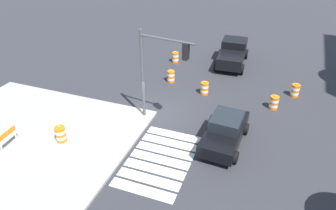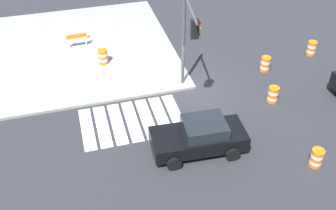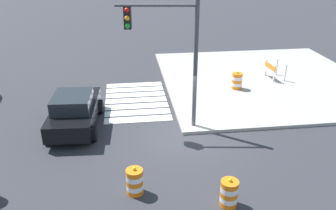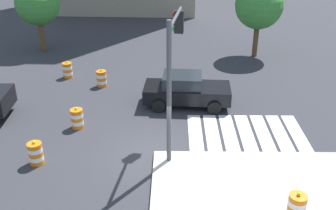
{
  "view_description": "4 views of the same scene",
  "coord_description": "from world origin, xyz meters",
  "px_view_note": "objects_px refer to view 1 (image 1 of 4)",
  "views": [
    {
      "loc": [
        15.24,
        6.4,
        10.78
      ],
      "look_at": [
        0.54,
        0.95,
        1.17
      ],
      "focal_mm": 32.82,
      "sensor_mm": 36.0,
      "label": 1
    },
    {
      "loc": [
        6.38,
        17.18,
        13.19
      ],
      "look_at": [
        2.29,
        2.42,
        1.15
      ],
      "focal_mm": 42.95,
      "sensor_mm": 36.0,
      "label": 2
    },
    {
      "loc": [
        -12.97,
        2.32,
        7.46
      ],
      "look_at": [
        -0.42,
        0.68,
        1.67
      ],
      "focal_mm": 37.43,
      "sensor_mm": 36.0,
      "label": 3
    },
    {
      "loc": [
        0.72,
        -13.47,
        8.84
      ],
      "look_at": [
        0.52,
        2.88,
        0.81
      ],
      "focal_mm": 42.15,
      "sensor_mm": 36.0,
      "label": 4
    }
  ],
  "objects_px": {
    "traffic_barrel_crosswalk_end": "(295,90)",
    "traffic_barrel_far_curb": "(204,88)",
    "traffic_barrel_median_near": "(274,103)",
    "traffic_barrel_near_corner": "(175,57)",
    "pickup_truck": "(233,52)",
    "traffic_barrel_median_far": "(171,76)",
    "traffic_light_pole": "(159,63)",
    "construction_barricade": "(5,136)",
    "sports_car": "(225,130)",
    "traffic_barrel_on_sidewalk": "(61,134)"
  },
  "relations": [
    {
      "from": "traffic_barrel_median_near",
      "to": "traffic_barrel_far_curb",
      "type": "height_order",
      "value": "same"
    },
    {
      "from": "construction_barricade",
      "to": "traffic_light_pole",
      "type": "height_order",
      "value": "traffic_light_pole"
    },
    {
      "from": "traffic_barrel_far_curb",
      "to": "traffic_barrel_on_sidewalk",
      "type": "bearing_deg",
      "value": -36.37
    },
    {
      "from": "traffic_barrel_near_corner",
      "to": "traffic_barrel_median_far",
      "type": "bearing_deg",
      "value": 14.05
    },
    {
      "from": "traffic_barrel_crosswalk_end",
      "to": "traffic_barrel_median_far",
      "type": "relative_size",
      "value": 1.0
    },
    {
      "from": "traffic_barrel_far_curb",
      "to": "traffic_barrel_on_sidewalk",
      "type": "distance_m",
      "value": 10.16
    },
    {
      "from": "traffic_barrel_median_near",
      "to": "traffic_barrel_on_sidewalk",
      "type": "distance_m",
      "value": 13.33
    },
    {
      "from": "traffic_barrel_on_sidewalk",
      "to": "traffic_light_pole",
      "type": "bearing_deg",
      "value": 131.42
    },
    {
      "from": "traffic_barrel_near_corner",
      "to": "traffic_light_pole",
      "type": "xyz_separation_m",
      "value": [
        8.92,
        2.13,
        3.46
      ]
    },
    {
      "from": "traffic_barrel_crosswalk_end",
      "to": "construction_barricade",
      "type": "relative_size",
      "value": 0.78
    },
    {
      "from": "traffic_barrel_far_curb",
      "to": "construction_barricade",
      "type": "distance_m",
      "value": 12.83
    },
    {
      "from": "traffic_barrel_near_corner",
      "to": "traffic_barrel_crosswalk_end",
      "type": "bearing_deg",
      "value": 74.59
    },
    {
      "from": "pickup_truck",
      "to": "traffic_barrel_median_near",
      "type": "distance_m",
      "value": 7.58
    },
    {
      "from": "pickup_truck",
      "to": "construction_barricade",
      "type": "bearing_deg",
      "value": -31.2
    },
    {
      "from": "sports_car",
      "to": "traffic_barrel_median_near",
      "type": "height_order",
      "value": "sports_car"
    },
    {
      "from": "traffic_barrel_far_curb",
      "to": "traffic_light_pole",
      "type": "xyz_separation_m",
      "value": [
        4.33,
        -1.66,
        3.46
      ]
    },
    {
      "from": "traffic_barrel_on_sidewalk",
      "to": "traffic_light_pole",
      "type": "xyz_separation_m",
      "value": [
        -3.86,
        4.37,
        3.31
      ]
    },
    {
      "from": "traffic_barrel_near_corner",
      "to": "traffic_barrel_median_far",
      "type": "xyz_separation_m",
      "value": [
        3.63,
        0.91,
        0.0
      ]
    },
    {
      "from": "traffic_barrel_median_near",
      "to": "pickup_truck",
      "type": "bearing_deg",
      "value": -149.09
    },
    {
      "from": "sports_car",
      "to": "traffic_barrel_on_sidewalk",
      "type": "height_order",
      "value": "sports_car"
    },
    {
      "from": "traffic_barrel_far_curb",
      "to": "construction_barricade",
      "type": "xyz_separation_m",
      "value": [
        9.5,
        -8.62,
        0.27
      ]
    },
    {
      "from": "traffic_barrel_crosswalk_end",
      "to": "traffic_light_pole",
      "type": "relative_size",
      "value": 0.19
    },
    {
      "from": "sports_car",
      "to": "traffic_light_pole",
      "type": "height_order",
      "value": "traffic_light_pole"
    },
    {
      "from": "sports_car",
      "to": "pickup_truck",
      "type": "bearing_deg",
      "value": -172.01
    },
    {
      "from": "pickup_truck",
      "to": "sports_car",
      "type": "bearing_deg",
      "value": 7.99
    },
    {
      "from": "traffic_light_pole",
      "to": "traffic_barrel_median_far",
      "type": "bearing_deg",
      "value": -167.01
    },
    {
      "from": "traffic_barrel_crosswalk_end",
      "to": "traffic_light_pole",
      "type": "height_order",
      "value": "traffic_light_pole"
    },
    {
      "from": "traffic_barrel_crosswalk_end",
      "to": "traffic_barrel_on_sidewalk",
      "type": "xyz_separation_m",
      "value": [
        10.08,
        -12.05,
        0.15
      ]
    },
    {
      "from": "pickup_truck",
      "to": "traffic_light_pole",
      "type": "bearing_deg",
      "value": -13.51
    },
    {
      "from": "traffic_barrel_median_far",
      "to": "traffic_barrel_on_sidewalk",
      "type": "distance_m",
      "value": 9.68
    },
    {
      "from": "pickup_truck",
      "to": "traffic_light_pole",
      "type": "relative_size",
      "value": 0.95
    },
    {
      "from": "traffic_barrel_median_far",
      "to": "traffic_barrel_far_curb",
      "type": "distance_m",
      "value": 3.04
    },
    {
      "from": "traffic_light_pole",
      "to": "sports_car",
      "type": "bearing_deg",
      "value": 80.87
    },
    {
      "from": "sports_car",
      "to": "traffic_light_pole",
      "type": "relative_size",
      "value": 0.8
    },
    {
      "from": "traffic_barrel_near_corner",
      "to": "traffic_barrel_crosswalk_end",
      "type": "relative_size",
      "value": 1.0
    },
    {
      "from": "traffic_barrel_crosswalk_end",
      "to": "traffic_barrel_far_curb",
      "type": "bearing_deg",
      "value": -72.55
    },
    {
      "from": "traffic_barrel_near_corner",
      "to": "traffic_barrel_far_curb",
      "type": "relative_size",
      "value": 1.0
    },
    {
      "from": "construction_barricade",
      "to": "traffic_light_pole",
      "type": "xyz_separation_m",
      "value": [
        -5.18,
        6.97,
        3.19
      ]
    },
    {
      "from": "traffic_barrel_crosswalk_end",
      "to": "traffic_barrel_on_sidewalk",
      "type": "distance_m",
      "value": 15.71
    },
    {
      "from": "traffic_barrel_on_sidewalk",
      "to": "traffic_barrel_median_far",
      "type": "bearing_deg",
      "value": 161.02
    },
    {
      "from": "traffic_barrel_near_corner",
      "to": "traffic_barrel_crosswalk_end",
      "type": "height_order",
      "value": "same"
    },
    {
      "from": "traffic_barrel_near_corner",
      "to": "pickup_truck",
      "type": "bearing_deg",
      "value": 108.55
    },
    {
      "from": "traffic_barrel_near_corner",
      "to": "traffic_barrel_median_far",
      "type": "relative_size",
      "value": 1.0
    },
    {
      "from": "traffic_light_pole",
      "to": "traffic_barrel_on_sidewalk",
      "type": "bearing_deg",
      "value": -48.58
    },
    {
      "from": "pickup_truck",
      "to": "construction_barricade",
      "type": "distance_m",
      "value": 18.31
    },
    {
      "from": "traffic_barrel_crosswalk_end",
      "to": "traffic_barrel_median_far",
      "type": "height_order",
      "value": "same"
    },
    {
      "from": "construction_barricade",
      "to": "sports_car",
      "type": "bearing_deg",
      "value": 112.25
    },
    {
      "from": "traffic_barrel_median_far",
      "to": "traffic_light_pole",
      "type": "distance_m",
      "value": 6.44
    },
    {
      "from": "traffic_barrel_near_corner",
      "to": "traffic_barrel_crosswalk_end",
      "type": "xyz_separation_m",
      "value": [
        2.7,
        9.81,
        0.0
      ]
    },
    {
      "from": "traffic_barrel_on_sidewalk",
      "to": "pickup_truck",
      "type": "bearing_deg",
      "value": 154.34
    }
  ]
}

